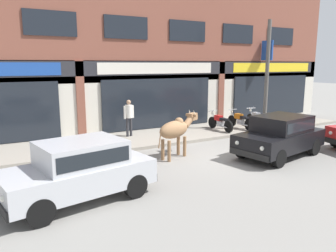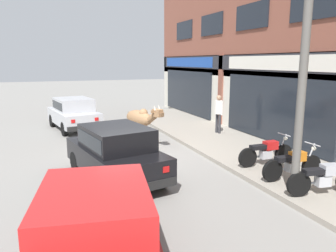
{
  "view_description": "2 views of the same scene",
  "coord_description": "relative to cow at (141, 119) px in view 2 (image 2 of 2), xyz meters",
  "views": [
    {
      "loc": [
        -7.44,
        -8.88,
        3.24
      ],
      "look_at": [
        -1.91,
        1.0,
        1.1
      ],
      "focal_mm": 35.0,
      "sensor_mm": 36.0,
      "label": 1
    },
    {
      "loc": [
        9.77,
        -2.68,
        3.11
      ],
      "look_at": [
        0.33,
        1.0,
        1.1
      ],
      "focal_mm": 35.0,
      "sensor_mm": 36.0,
      "label": 2
    }
  ],
  "objects": [
    {
      "name": "utility_pole",
      "position": [
        6.07,
        1.78,
        1.69
      ],
      "size": [
        0.18,
        0.18,
        5.14
      ],
      "primitive_type": "cylinder",
      "color": "#595651",
      "rests_on": "sidewalk"
    },
    {
      "name": "car_1",
      "position": [
        -3.88,
        -2.05,
        -0.19
      ],
      "size": [
        3.79,
        2.18,
        1.46
      ],
      "color": "black",
      "rests_on": "ground"
    },
    {
      "name": "pedestrian",
      "position": [
        -0.31,
        3.48,
        0.11
      ],
      "size": [
        0.49,
        0.32,
        1.6
      ],
      "color": "#2D2D33",
      "rests_on": "sidewalk"
    },
    {
      "name": "cow",
      "position": [
        0.0,
        0.0,
        0.0
      ],
      "size": [
        2.04,
        1.07,
        1.61
      ],
      "color": "#936B47",
      "rests_on": "ground"
    },
    {
      "name": "motorcycle_1",
      "position": [
        5.19,
        2.51,
        -0.49
      ],
      "size": [
        0.52,
        1.81,
        0.88
      ],
      "color": "black",
      "rests_on": "sidewalk"
    },
    {
      "name": "ground_plane",
      "position": [
        1.76,
        -0.72,
        -1.01
      ],
      "size": [
        90.0,
        90.0,
        0.0
      ],
      "primitive_type": "plane",
      "color": "gray"
    },
    {
      "name": "motorcycle_0",
      "position": [
        4.01,
        2.6,
        -0.49
      ],
      "size": [
        0.52,
        1.81,
        0.88
      ],
      "color": "black",
      "rests_on": "sidewalk"
    },
    {
      "name": "car_0",
      "position": [
        7.32,
        -2.82,
        -0.19
      ],
      "size": [
        3.79,
        2.2,
        1.46
      ],
      "color": "black",
      "rests_on": "ground"
    },
    {
      "name": "sidewalk",
      "position": [
        1.76,
        3.05,
        -0.94
      ],
      "size": [
        19.0,
        3.14,
        0.13
      ],
      "primitive_type": "cube",
      "color": "gray",
      "rests_on": "ground"
    },
    {
      "name": "motorcycle_2",
      "position": [
        6.26,
        2.45,
        -0.49
      ],
      "size": [
        0.6,
        1.8,
        0.88
      ],
      "color": "black",
      "rests_on": "sidewalk"
    },
    {
      "name": "car_2",
      "position": [
        3.32,
        -1.67,
        -0.19
      ],
      "size": [
        3.8,
        2.21,
        1.46
      ],
      "color": "black",
      "rests_on": "ground"
    },
    {
      "name": "shop_building",
      "position": [
        1.76,
        4.88,
        2.82
      ],
      "size": [
        23.0,
        1.4,
        8.1
      ],
      "color": "brown",
      "rests_on": "ground"
    }
  ]
}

